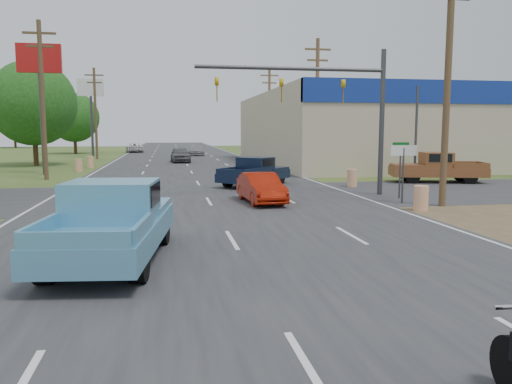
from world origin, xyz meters
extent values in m
plane|color=#334D1F|center=(0.00, 0.00, 0.00)|extent=(200.00, 200.00, 0.00)
cube|color=#2D2D30|center=(0.00, 40.00, 0.01)|extent=(15.00, 180.00, 0.02)
cube|color=#2D2D30|center=(0.00, 18.00, 0.01)|extent=(120.00, 10.00, 0.02)
cube|color=#B7A88C|center=(32.00, 40.00, 3.30)|extent=(50.00, 28.00, 6.60)
cylinder|color=#4C3823|center=(9.50, 13.00, 5.00)|extent=(0.28, 0.28, 10.00)
cylinder|color=#4C3823|center=(9.50, 31.00, 5.00)|extent=(0.28, 0.28, 10.00)
cube|color=#4C3823|center=(9.50, 31.00, 9.20)|extent=(2.00, 0.14, 0.14)
cube|color=#4C3823|center=(9.50, 31.00, 8.40)|extent=(1.60, 0.14, 0.14)
cylinder|color=#4C3823|center=(9.50, 49.00, 5.00)|extent=(0.28, 0.28, 10.00)
cube|color=#4C3823|center=(9.50, 49.00, 9.20)|extent=(2.00, 0.14, 0.14)
cube|color=#4C3823|center=(9.50, 49.00, 8.40)|extent=(1.60, 0.14, 0.14)
cylinder|color=#4C3823|center=(-9.50, 28.00, 5.00)|extent=(0.28, 0.28, 10.00)
cube|color=#4C3823|center=(-9.50, 28.00, 9.20)|extent=(2.00, 0.14, 0.14)
cube|color=#4C3823|center=(-9.50, 28.00, 8.40)|extent=(1.60, 0.14, 0.14)
cylinder|color=#4C3823|center=(-9.50, 52.00, 5.00)|extent=(0.28, 0.28, 10.00)
cube|color=#4C3823|center=(-9.50, 52.00, 9.20)|extent=(2.00, 0.14, 0.14)
cube|color=#4C3823|center=(-9.50, 52.00, 8.40)|extent=(1.60, 0.14, 0.14)
cylinder|color=#422D19|center=(-13.50, 42.00, 1.62)|extent=(0.44, 0.44, 3.24)
sphere|color=#1A4513|center=(-13.50, 42.00, 5.58)|extent=(7.56, 7.56, 7.56)
cylinder|color=#422D19|center=(-14.20, 66.00, 1.44)|extent=(0.44, 0.44, 2.88)
sphere|color=#1A4513|center=(-14.20, 66.00, 4.96)|extent=(6.72, 6.72, 6.72)
cylinder|color=#422D19|center=(55.00, 70.00, 1.80)|extent=(0.44, 0.44, 3.60)
sphere|color=#1A4513|center=(55.00, 70.00, 6.20)|extent=(8.40, 8.40, 8.40)
cylinder|color=#422D19|center=(30.00, 95.00, 1.71)|extent=(0.44, 0.44, 3.42)
sphere|color=#1A4513|center=(30.00, 95.00, 5.89)|extent=(7.98, 7.98, 7.98)
cylinder|color=#422D19|center=(-30.00, 95.00, 1.89)|extent=(0.44, 0.44, 3.78)
sphere|color=#1A4513|center=(-30.00, 95.00, 6.51)|extent=(8.82, 8.82, 8.82)
cylinder|color=orange|center=(8.00, 12.00, 0.50)|extent=(0.56, 0.56, 1.00)
cylinder|color=orange|center=(8.40, 20.50, 0.50)|extent=(0.56, 0.56, 1.00)
cylinder|color=orange|center=(-8.50, 34.00, 0.50)|extent=(0.56, 0.56, 1.00)
cylinder|color=orange|center=(-8.20, 38.00, 0.50)|extent=(0.56, 0.56, 1.00)
cylinder|color=#3F3F44|center=(-10.50, 32.00, 4.50)|extent=(0.30, 0.30, 9.00)
cube|color=#B21414|center=(-10.50, 32.00, 8.20)|extent=(3.00, 0.35, 2.00)
cylinder|color=#3F3F44|center=(-10.50, 56.00, 4.50)|extent=(0.30, 0.30, 9.00)
cube|color=white|center=(-10.50, 56.00, 8.20)|extent=(3.00, 0.35, 2.00)
cylinder|color=#3F3F44|center=(8.20, 14.00, 1.20)|extent=(0.08, 0.08, 2.40)
cube|color=white|center=(8.20, 14.00, 2.30)|extent=(1.20, 0.05, 0.45)
cylinder|color=#3F3F44|center=(8.80, 15.50, 1.20)|extent=(0.08, 0.08, 2.40)
cube|color=#0C591E|center=(8.80, 15.50, 2.50)|extent=(0.80, 0.04, 0.22)
cylinder|color=#3F3F44|center=(8.50, 17.00, 3.50)|extent=(0.24, 0.24, 7.00)
cylinder|color=#3F3F44|center=(4.00, 17.00, 6.00)|extent=(9.00, 0.18, 0.18)
imported|color=gold|center=(6.50, 17.00, 5.55)|extent=(0.18, 0.40, 1.10)
imported|color=gold|center=(3.50, 17.00, 5.55)|extent=(0.18, 0.40, 1.10)
imported|color=gold|center=(0.50, 17.00, 5.55)|extent=(0.18, 0.40, 1.10)
imported|color=#9E1807|center=(2.22, 15.29, 0.65)|extent=(1.69, 4.04, 1.30)
cylinder|color=black|center=(2.18, -0.97, 0.36)|extent=(0.20, 0.74, 0.73)
cylinder|color=black|center=(-3.84, 8.08, 0.45)|extent=(0.45, 0.94, 0.90)
cylinder|color=black|center=(-1.97, 7.84, 0.45)|extent=(0.45, 0.94, 0.90)
cylinder|color=black|center=(-4.28, 4.60, 0.45)|extent=(0.45, 0.94, 0.90)
cylinder|color=black|center=(-2.41, 4.36, 0.45)|extent=(0.45, 0.94, 0.90)
cube|color=#599DBF|center=(-3.12, 6.22, 0.70)|extent=(2.96, 6.08, 0.58)
cube|color=#599DBF|center=(-2.90, 7.96, 1.07)|extent=(2.40, 2.47, 0.20)
cube|color=#599DBF|center=(-3.11, 6.34, 1.46)|extent=(2.27, 2.00, 0.96)
cube|color=black|center=(-3.11, 6.34, 1.63)|extent=(2.27, 1.66, 0.51)
cube|color=#599DBF|center=(-3.48, 3.38, 1.15)|extent=(2.06, 0.35, 0.34)
cylinder|color=black|center=(3.56, 23.67, 0.38)|extent=(0.73, 0.75, 0.76)
cylinder|color=black|center=(4.71, 22.56, 0.38)|extent=(0.73, 0.75, 0.76)
cylinder|color=black|center=(1.51, 21.52, 0.38)|extent=(0.73, 0.75, 0.76)
cylinder|color=black|center=(2.67, 20.42, 0.38)|extent=(0.73, 0.75, 0.76)
cube|color=#101B32|center=(3.11, 22.04, 0.59)|extent=(4.78, 4.89, 0.49)
cube|color=#101B32|center=(4.14, 23.11, 0.90)|extent=(2.60, 2.60, 0.17)
cube|color=#101B32|center=(3.18, 22.11, 1.24)|extent=(2.29, 2.28, 0.81)
cube|color=black|center=(3.18, 22.11, 1.38)|extent=(2.11, 2.09, 0.43)
cube|color=#101B32|center=(1.44, 20.29, 0.97)|extent=(1.32, 1.26, 0.29)
cylinder|color=black|center=(12.61, 21.56, 0.43)|extent=(0.91, 0.53, 0.85)
cylinder|color=black|center=(13.07, 23.29, 0.43)|extent=(0.91, 0.53, 0.85)
cylinder|color=black|center=(15.83, 20.71, 0.43)|extent=(0.91, 0.53, 0.85)
cylinder|color=black|center=(16.28, 22.44, 0.43)|extent=(0.91, 0.53, 0.85)
cube|color=brown|center=(14.45, 22.00, 0.66)|extent=(5.90, 3.47, 0.55)
cube|color=brown|center=(12.84, 22.42, 1.01)|extent=(2.55, 2.49, 0.19)
cube|color=brown|center=(14.34, 22.03, 1.39)|extent=(2.11, 2.32, 0.91)
cube|color=black|center=(14.34, 22.03, 1.54)|extent=(1.79, 2.28, 0.48)
cube|color=brown|center=(17.07, 21.31, 1.09)|extent=(0.58, 1.92, 0.32)
imported|color=#57565B|center=(-0.50, 44.53, 0.77)|extent=(2.02, 4.58, 1.53)
imported|color=#99999D|center=(1.88, 58.25, 0.70)|extent=(2.13, 4.88, 1.40)
imported|color=silver|center=(-6.50, 69.19, 0.69)|extent=(2.92, 5.19, 1.37)
camera|label=1|loc=(-1.77, -5.95, 3.13)|focal=35.00mm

